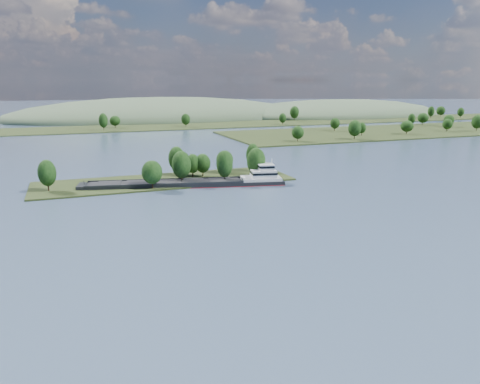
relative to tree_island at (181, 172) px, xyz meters
name	(u,v)px	position (x,y,z in m)	size (l,w,h in m)	color
ground	(208,225)	(-6.25, -58.41, -3.96)	(1800.00, 1800.00, 0.00)	#324056
tree_island	(181,172)	(0.00, 0.00, 0.00)	(100.00, 31.02, 14.05)	#222E14
right_bank	(424,129)	(225.02, 120.98, -2.99)	(320.00, 90.00, 14.42)	#222E14
back_shoreline	(123,128)	(2.48, 221.36, -3.32)	(900.00, 60.00, 15.34)	#222E14
hill_east	(339,115)	(253.75, 291.59, -3.96)	(260.00, 140.00, 36.00)	#40553A
hill_west	(161,118)	(53.75, 321.59, -3.96)	(320.00, 160.00, 44.00)	#40553A
cargo_barge	(198,182)	(4.14, -9.37, -2.65)	(77.35, 24.77, 10.43)	black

